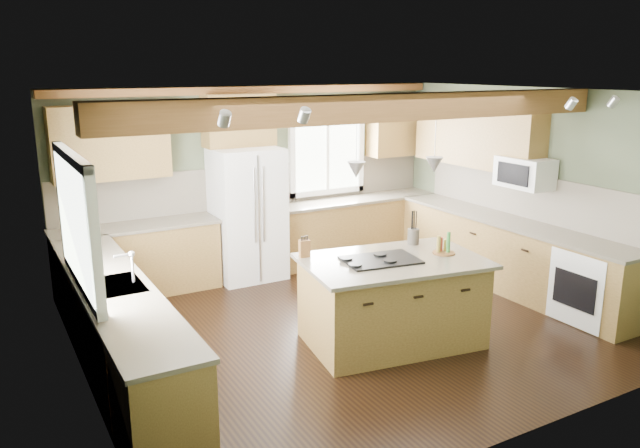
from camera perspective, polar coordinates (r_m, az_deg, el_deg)
floor at (r=7.16m, az=2.58°, el=-9.29°), size 5.60×5.60×0.00m
ceiling at (r=6.57m, az=2.84°, el=11.99°), size 5.60×5.60×0.00m
wall_back at (r=8.91m, az=-5.90°, el=4.13°), size 5.60×0.00×5.60m
wall_left at (r=5.81m, az=-21.43°, el=-2.34°), size 0.00×5.00×5.00m
wall_right at (r=8.54m, az=18.84°, el=2.99°), size 0.00×5.00×5.00m
ceiling_beam at (r=6.10m, az=5.74°, el=10.54°), size 5.55×0.26×0.26m
soffit_trim at (r=8.69m, az=-5.84°, el=12.10°), size 5.55×0.20×0.10m
backsplash_back at (r=8.92m, az=-5.84°, el=3.55°), size 5.58×0.03×0.58m
backsplash_right at (r=8.58m, az=18.48°, el=2.45°), size 0.03×3.70×0.58m
base_cab_back_left at (r=8.30m, az=-16.29°, el=-3.27°), size 2.02×0.60×0.88m
counter_back_left at (r=8.17m, az=-16.52°, el=-0.20°), size 2.06×0.64×0.04m
base_cab_back_right at (r=9.53m, az=3.19°, el=-0.45°), size 2.62×0.60×0.88m
counter_back_right at (r=9.42m, az=3.23°, el=2.26°), size 2.66×0.64×0.04m
base_cab_left at (r=6.18m, az=-17.99°, el=-9.52°), size 0.60×3.70×0.88m
counter_left at (r=6.02m, az=-18.32°, el=-5.50°), size 0.64×3.74×0.04m
base_cab_right at (r=8.56m, az=16.79°, el=-2.77°), size 0.60×3.70×0.88m
counter_right at (r=8.44m, az=17.01°, el=0.22°), size 0.64×3.74×0.04m
upper_cab_back_left at (r=8.07m, az=-18.64°, el=7.06°), size 1.40×0.35×0.90m
upper_cab_over_fridge at (r=8.53m, az=-7.43°, el=9.39°), size 0.96×0.35×0.70m
upper_cab_right at (r=8.94m, az=14.11°, el=8.02°), size 0.35×2.20×0.90m
upper_cab_back_corner at (r=9.82m, az=6.95°, el=8.87°), size 0.90×0.35×0.90m
window_left at (r=5.79m, az=-21.53°, el=0.19°), size 0.04×1.60×1.05m
window_back at (r=9.37m, az=0.60°, el=6.25°), size 1.10×0.04×1.00m
sink at (r=6.01m, az=-18.33°, el=-5.46°), size 0.50×0.65×0.03m
faucet at (r=6.00m, az=-16.75°, el=-3.92°), size 0.02×0.02×0.28m
dishwasher at (r=5.04m, az=-14.68°, el=-15.07°), size 0.60×0.60×0.84m
oven at (r=7.77m, az=23.63°, el=-5.20°), size 0.60×0.72×0.84m
microwave at (r=8.30m, az=18.21°, el=4.49°), size 0.40×0.70×0.38m
pendant_left at (r=6.08m, az=3.32°, el=4.97°), size 0.18×0.18×0.16m
pendant_right at (r=6.48m, az=10.40°, el=5.34°), size 0.18×0.18×0.16m
refrigerator at (r=8.54m, az=-6.64°, el=0.91°), size 0.90×0.74×1.80m
island at (r=6.65m, az=6.60°, el=-7.17°), size 1.88×1.31×0.88m
island_top at (r=6.49m, az=6.71°, el=-3.39°), size 2.01×1.45×0.04m
cooktop at (r=6.42m, az=5.57°, el=-3.28°), size 0.82×0.61×0.02m
knife_block at (r=6.51m, az=-1.43°, el=-2.25°), size 0.12×0.10×0.18m
utensil_crock at (r=7.04m, az=8.53°, el=-1.14°), size 0.17×0.17×0.17m
bottle_tray at (r=6.74m, az=11.28°, el=-1.76°), size 0.25×0.25×0.22m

